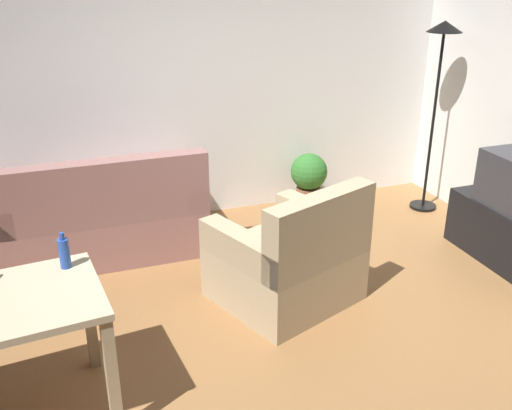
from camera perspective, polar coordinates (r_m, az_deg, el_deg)
ground_plane at (r=3.97m, az=1.07°, el=-13.06°), size 5.20×4.40×0.02m
wall_rear at (r=5.41m, az=-7.20°, el=12.51°), size 5.20×0.10×2.70m
couch at (r=5.02m, az=-14.65°, el=-1.45°), size 1.64×0.84×0.92m
tv_stand at (r=5.19m, az=23.70°, el=-2.74°), size 0.44×1.10×0.48m
torchiere_lamp at (r=5.72m, az=17.57°, el=12.88°), size 0.32×0.32×1.81m
potted_plant at (r=5.76m, az=5.19°, el=2.72°), size 0.36×0.36×0.57m
armchair at (r=4.21m, az=3.34°, el=-5.51°), size 1.14×1.11×0.92m
bottle_blue at (r=3.35m, az=-18.26°, el=-4.45°), size 0.06×0.06×0.21m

